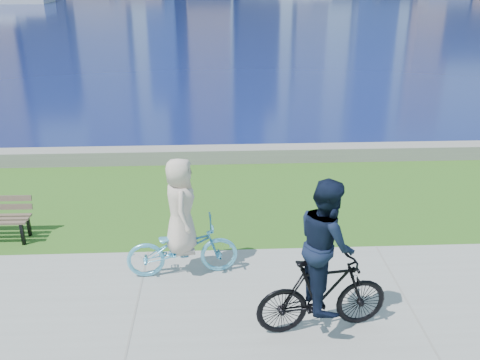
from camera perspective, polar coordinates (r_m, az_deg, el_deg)
The scene contains 5 objects.
ground at distance 8.03m, azimuth -11.17°, elevation -13.99°, with size 320.00×320.00×0.00m, color #2A5817.
concrete_path at distance 8.02m, azimuth -11.18°, elevation -13.93°, with size 80.00×3.50×0.02m, color gray.
seawall at distance 13.42m, azimuth -7.74°, elevation 2.64°, with size 90.00×0.50×0.35m, color gray.
cyclist_woman at distance 8.44m, azimuth -6.25°, elevation -5.63°, with size 0.79×1.82×1.97m.
cyclist_man at distance 7.18m, azimuth 8.98°, elevation -9.44°, with size 0.77×1.86×2.21m.
Camera 1 is at (1.21, -6.36, 4.74)m, focal length 40.00 mm.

